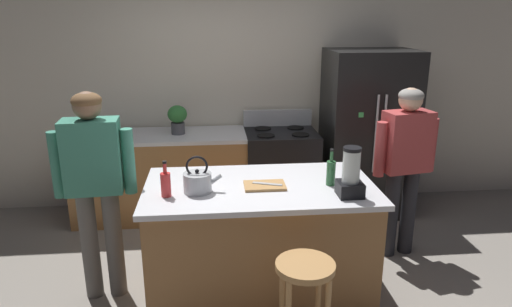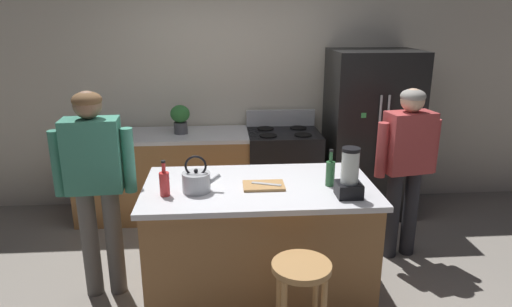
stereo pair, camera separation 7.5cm
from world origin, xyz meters
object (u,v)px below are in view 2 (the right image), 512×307
object	(u,v)px
bottle_soda	(165,183)
person_by_island_left	(95,176)
stove_range	(283,172)
chef_knife	(266,184)
kitchen_island	(259,240)
cutting_board	(264,186)
refrigerator	(370,134)
blender_appliance	(349,176)
bottle_olive_oil	(330,172)
bar_stool	(301,288)
potted_plant	(180,117)
tea_kettle	(197,181)
person_by_sink_right	(407,158)

from	to	relation	value
bottle_soda	person_by_island_left	bearing A→B (deg)	154.58
stove_range	person_by_island_left	bearing A→B (deg)	-138.17
person_by_island_left	chef_knife	world-z (taller)	person_by_island_left
bottle_soda	kitchen_island	bearing A→B (deg)	12.96
kitchen_island	stove_range	bearing A→B (deg)	75.83
cutting_board	refrigerator	bearing A→B (deg)	50.20
blender_appliance	bottle_olive_oil	distance (m)	0.24
bar_stool	blender_appliance	world-z (taller)	blender_appliance
kitchen_island	bar_stool	bearing A→B (deg)	-76.15
potted_plant	bottle_soda	bearing A→B (deg)	-89.00
bottle_olive_oil	chef_knife	distance (m)	0.47
potted_plant	tea_kettle	distance (m)	1.66
tea_kettle	chef_knife	distance (m)	0.51
bottle_soda	tea_kettle	xyz separation A→B (m)	(0.22, 0.06, -0.02)
stove_range	refrigerator	bearing A→B (deg)	-1.52
refrigerator	stove_range	xyz separation A→B (m)	(-0.93, 0.02, -0.41)
bar_stool	tea_kettle	size ratio (longest dim) A/B	2.58
bottle_olive_oil	blender_appliance	bearing A→B (deg)	-69.38
tea_kettle	person_by_sink_right	bearing A→B (deg)	18.86
person_by_island_left	potted_plant	bearing A→B (deg)	70.69
person_by_sink_right	blender_appliance	bearing A→B (deg)	-132.98
kitchen_island	potted_plant	distance (m)	1.81
bottle_soda	cutting_board	bearing A→B (deg)	8.95
cutting_board	kitchen_island	bearing A→B (deg)	125.34
cutting_board	bottle_olive_oil	bearing A→B (deg)	-0.53
bottle_olive_oil	cutting_board	world-z (taller)	bottle_olive_oil
tea_kettle	bottle_soda	bearing A→B (deg)	-164.23
chef_knife	stove_range	bearing A→B (deg)	97.55
bar_stool	potted_plant	distance (m)	2.55
bottle_olive_oil	bottle_soda	bearing A→B (deg)	-174.91
bar_stool	bottle_soda	world-z (taller)	bottle_soda
kitchen_island	chef_knife	size ratio (longest dim) A/B	7.71
person_by_island_left	potted_plant	xyz separation A→B (m)	(0.51, 1.45, 0.11)
kitchen_island	cutting_board	xyz separation A→B (m)	(0.03, -0.04, 0.47)
blender_appliance	refrigerator	bearing A→B (deg)	67.86
kitchen_island	bar_stool	world-z (taller)	kitchen_island
kitchen_island	blender_appliance	distance (m)	0.89
person_by_sink_right	blender_appliance	world-z (taller)	person_by_sink_right
bar_stool	person_by_sink_right	bearing A→B (deg)	48.81
stove_range	person_by_sink_right	bearing A→B (deg)	-47.10
person_by_sink_right	bar_stool	xyz separation A→B (m)	(-1.13, -1.29, -0.38)
potted_plant	bar_stool	bearing A→B (deg)	-69.11
bar_stool	potted_plant	size ratio (longest dim) A/B	2.37
person_by_sink_right	bottle_soda	world-z (taller)	person_by_sink_right
kitchen_island	bottle_soda	xyz separation A→B (m)	(-0.67, -0.15, 0.55)
refrigerator	person_by_island_left	size ratio (longest dim) A/B	1.10
person_by_island_left	chef_knife	xyz separation A→B (m)	(1.26, -0.15, -0.04)
person_by_island_left	tea_kettle	distance (m)	0.78
bottle_olive_oil	person_by_island_left	bearing A→B (deg)	175.03
tea_kettle	chef_knife	world-z (taller)	tea_kettle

